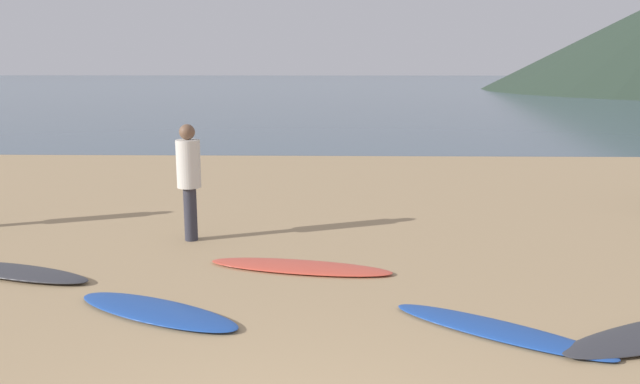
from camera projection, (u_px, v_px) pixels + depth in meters
The scene contains 7 objects.
ground_plane at pixel (321, 194), 13.15m from camera, with size 120.00×120.00×0.20m, color tan.
ocean_water at pixel (333, 86), 66.68m from camera, with size 140.00×100.00×0.01m, color #475B6B.
surfboard_2 at pixel (18, 272), 7.83m from camera, with size 2.08×0.49×0.09m, color #333338.
surfboard_3 at pixel (157, 311), 6.64m from camera, with size 2.04×0.58×0.07m, color #1E479E.
surfboard_4 at pixel (300, 267), 8.08m from camera, with size 2.37×0.56×0.06m, color #D84C38.
surfboard_5 at pixel (499, 330), 6.18m from camera, with size 2.20×0.48×0.06m, color #1E479E.
person_3 at pixel (189, 173), 9.20m from camera, with size 0.35×0.35×1.71m.
Camera 1 is at (0.29, -2.87, 2.60)m, focal length 35.74 mm.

